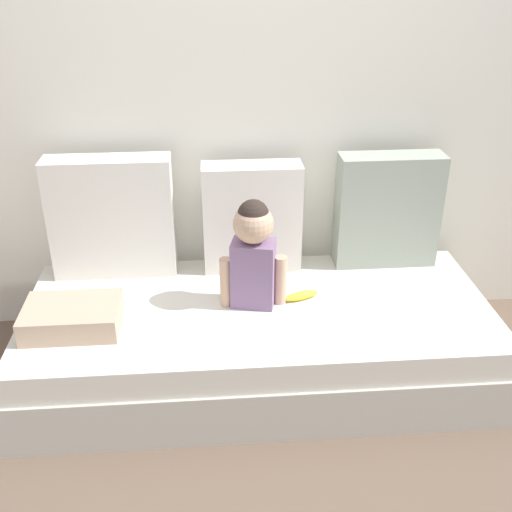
{
  "coord_description": "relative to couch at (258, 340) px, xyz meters",
  "views": [
    {
      "loc": [
        -0.2,
        -2.36,
        1.86
      ],
      "look_at": [
        -0.01,
        0.0,
        0.63
      ],
      "focal_mm": 43.17,
      "sensor_mm": 36.0,
      "label": 1
    }
  ],
  "objects": [
    {
      "name": "throw_pillow_right",
      "position": [
        0.67,
        0.37,
        0.48
      ],
      "size": [
        0.5,
        0.16,
        0.57
      ],
      "primitive_type": "cube",
      "color": "#99A393",
      "rests_on": "couch"
    },
    {
      "name": "couch",
      "position": [
        0.0,
        0.0,
        0.0
      ],
      "size": [
        2.16,
        0.94,
        0.38
      ],
      "color": "beige",
      "rests_on": "ground"
    },
    {
      "name": "ground_plane",
      "position": [
        0.0,
        0.0,
        -0.19
      ],
      "size": [
        12.0,
        12.0,
        0.0
      ],
      "primitive_type": "plane",
      "color": "brown"
    },
    {
      "name": "toddler",
      "position": [
        -0.02,
        0.02,
        0.46
      ],
      "size": [
        0.3,
        0.18,
        0.51
      ],
      "color": "gray",
      "rests_on": "couch"
    },
    {
      "name": "throw_pillow_center",
      "position": [
        0.0,
        0.37,
        0.46
      ],
      "size": [
        0.48,
        0.16,
        0.54
      ],
      "primitive_type": "cube",
      "color": "silver",
      "rests_on": "couch"
    },
    {
      "name": "banana",
      "position": [
        0.2,
        0.03,
        0.21
      ],
      "size": [
        0.18,
        0.1,
        0.04
      ],
      "primitive_type": "ellipsoid",
      "rotation": [
        0.0,
        0.0,
        0.32
      ],
      "color": "yellow",
      "rests_on": "couch"
    },
    {
      "name": "back_wall",
      "position": [
        0.0,
        0.6,
        1.02
      ],
      "size": [
        5.36,
        0.1,
        2.41
      ],
      "primitive_type": "cube",
      "color": "silver",
      "rests_on": "ground"
    },
    {
      "name": "throw_pillow_left",
      "position": [
        -0.67,
        0.37,
        0.49
      ],
      "size": [
        0.59,
        0.16,
        0.59
      ],
      "primitive_type": "cube",
      "color": "silver",
      "rests_on": "couch"
    },
    {
      "name": "folded_blanket",
      "position": [
        -0.8,
        -0.12,
        0.25
      ],
      "size": [
        0.4,
        0.28,
        0.11
      ],
      "primitive_type": "cube",
      "color": "tan",
      "rests_on": "couch"
    }
  ]
}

